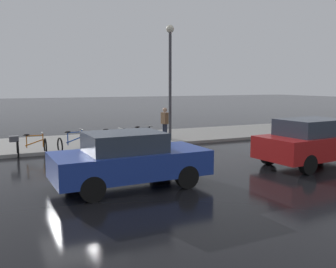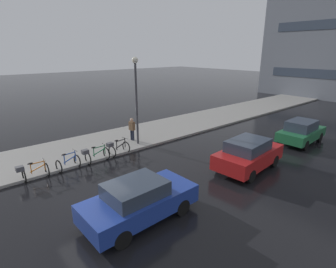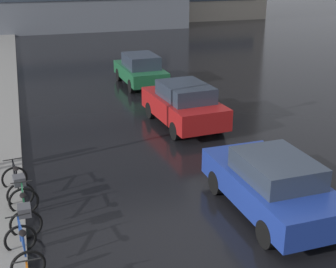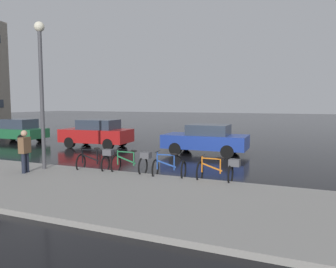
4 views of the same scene
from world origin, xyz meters
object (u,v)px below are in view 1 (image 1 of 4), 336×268
Objects in this scene: pedestrian at (165,122)px; streetlamp at (170,69)px; bicycle_nearest at (27,145)px; bicycle_farthest at (138,137)px; car_blue at (129,159)px; bicycle_third at (107,139)px; bicycle_second at (72,144)px; car_red at (313,142)px.

pedestrian is 2.73m from streetlamp.
bicycle_nearest is 6.87m from pedestrian.
bicycle_farthest is at bearing -53.67° from pedestrian.
bicycle_farthest reaches higher than bicycle_nearest.
car_blue is at bearing -31.21° from pedestrian.
bicycle_third is 0.26× the size of streetlamp.
bicycle_third is 4.62m from streetlamp.
bicycle_second is 1.45m from bicycle_third.
bicycle_nearest is 0.31× the size of car_blue.
streetlamp is (-0.67, 1.91, 3.05)m from bicycle_farthest.
bicycle_third is 1.48m from bicycle_farthest.
bicycle_nearest is 10.68m from car_red.
bicycle_second is at bearing -129.77° from car_red.
bicycle_third is 0.34× the size of car_red.
car_blue is (5.87, 0.43, 0.40)m from bicycle_second.
bicycle_second is 0.27× the size of car_blue.
bicycle_nearest is 0.96× the size of bicycle_farthest.
bicycle_second is at bearing -175.81° from car_blue.
car_blue is at bearing -22.72° from bicycle_farthest.
bicycle_second reaches higher than bicycle_nearest.
streetlamp reaches higher than pedestrian.
bicycle_second is at bearing -72.56° from pedestrian.
bicycle_nearest is 0.81× the size of pedestrian.
bicycle_third is 0.34× the size of car_blue.
car_red is (5.89, 8.90, 0.36)m from bicycle_nearest.
car_blue is at bearing -33.63° from streetlamp.
bicycle_farthest is 0.84× the size of pedestrian.
streetlamp is at bearing 96.97° from bicycle_nearest.
car_blue is at bearing 4.19° from bicycle_second.
bicycle_nearest is 7.29m from streetlamp.
car_blue is (5.81, 2.17, 0.31)m from bicycle_nearest.
streetlamp is (-6.61, 4.40, 2.76)m from car_blue.
bicycle_second is 0.69× the size of pedestrian.
streetlamp is (-0.80, 3.38, 3.05)m from bicycle_third.
bicycle_third is 8.21m from car_red.
pedestrian is 0.30× the size of streetlamp.
pedestrian is (-1.48, 2.01, 0.45)m from bicycle_farthest.
car_red reaches higher than bicycle_nearest.
car_red reaches higher than bicycle_farthest.
pedestrian is at bearing 126.33° from bicycle_farthest.
car_blue is 6.73m from car_red.
car_blue reaches higher than bicycle_second.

